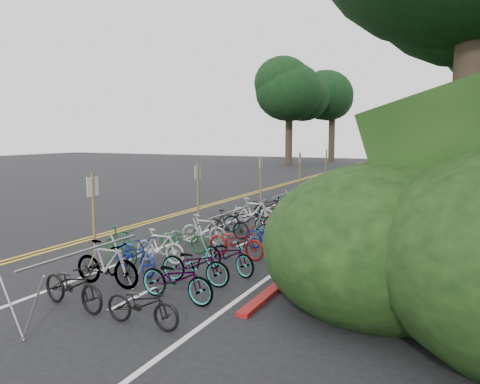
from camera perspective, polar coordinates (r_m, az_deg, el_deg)
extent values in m
plane|color=black|center=(14.10, -17.75, -7.88)|extent=(120.00, 120.00, 0.00)
cube|color=gold|center=(23.27, -4.68, -1.74)|extent=(0.12, 80.00, 0.01)
cube|color=gold|center=(23.12, -4.04, -1.79)|extent=(0.12, 80.00, 0.01)
cube|color=silver|center=(21.87, 2.48, -2.29)|extent=(0.12, 80.00, 0.01)
cube|color=silver|center=(20.62, 13.30, -3.04)|extent=(0.12, 80.00, 0.01)
cube|color=silver|center=(10.70, -12.84, -12.49)|extent=(0.10, 1.60, 0.01)
cube|color=silver|center=(15.65, 0.96, -6.05)|extent=(0.10, 1.60, 0.01)
cube|color=silver|center=(21.15, 7.73, -2.66)|extent=(0.10, 1.60, 0.01)
cube|color=silver|center=(26.87, 11.65, -0.68)|extent=(0.10, 1.60, 0.01)
cube|color=silver|center=(32.68, 14.18, 0.61)|extent=(0.10, 1.60, 0.01)
cube|color=silver|center=(38.56, 15.94, 1.51)|extent=(0.10, 1.60, 0.01)
cube|color=silver|center=(44.47, 17.24, 2.16)|extent=(0.10, 1.60, 0.01)
cube|color=maroon|center=(22.46, 15.64, -2.18)|extent=(0.25, 28.00, 0.10)
cube|color=#382819|center=(32.20, 19.94, 0.44)|extent=(1.40, 44.00, 0.16)
ellipsoid|color=#284C19|center=(13.30, 15.44, -4.09)|extent=(2.00, 2.80, 1.60)
ellipsoid|color=#284C19|center=(18.04, 20.80, 0.22)|extent=(2.60, 3.64, 2.08)
ellipsoid|color=#284C19|center=(23.92, 24.92, 2.66)|extent=(2.20, 3.08, 1.76)
ellipsoid|color=#284C19|center=(29.98, 22.35, 2.72)|extent=(3.00, 4.20, 2.40)
ellipsoid|color=#284C19|center=(35.93, 24.03, 3.53)|extent=(2.40, 3.36, 1.92)
ellipsoid|color=#284C19|center=(39.89, 26.11, 4.70)|extent=(2.80, 3.92, 2.24)
ellipsoid|color=#284C19|center=(16.27, 16.59, -2.62)|extent=(1.80, 2.52, 1.44)
ellipsoid|color=#284C19|center=(27.89, 26.74, 4.35)|extent=(3.20, 4.48, 2.56)
ellipsoid|color=black|center=(10.73, 17.33, -5.88)|extent=(5.28, 6.16, 3.52)
cylinder|color=#2D2319|center=(12.89, 26.16, 9.27)|extent=(0.82, 0.82, 6.02)
cylinder|color=#2D2319|center=(55.05, 5.97, 6.46)|extent=(0.82, 0.82, 6.02)
ellipsoid|color=black|center=(55.27, 6.04, 12.15)|extent=(8.23, 8.23, 7.82)
cylinder|color=#2D2319|center=(61.83, 11.10, 6.21)|extent=(0.80, 0.80, 5.56)
ellipsoid|color=black|center=(61.96, 11.21, 10.78)|extent=(7.20, 7.20, 6.84)
cylinder|color=#A0A1A3|center=(9.82, -18.58, -6.86)|extent=(0.05, 3.16, 0.05)
cylinder|color=#A0A1A3|center=(9.25, -26.23, -12.14)|extent=(0.63, 0.04, 1.23)
cylinder|color=#A0A1A3|center=(8.83, -23.91, -12.91)|extent=(0.63, 0.04, 1.23)
cylinder|color=#A0A1A3|center=(11.22, -14.18, -8.28)|extent=(0.63, 0.04, 1.23)
cylinder|color=#A0A1A3|center=(10.88, -11.88, -8.70)|extent=(0.63, 0.04, 1.23)
cylinder|color=#A0A1A3|center=(14.58, -1.02, -2.43)|extent=(0.05, 3.00, 0.05)
cylinder|color=#A0A1A3|center=(13.61, -4.72, -5.60)|extent=(0.58, 0.04, 1.13)
cylinder|color=#A0A1A3|center=(13.35, -2.63, -5.84)|extent=(0.58, 0.04, 1.13)
cylinder|color=#A0A1A3|center=(16.04, 0.32, -3.64)|extent=(0.58, 0.04, 1.13)
cylinder|color=#A0A1A3|center=(15.82, 2.16, -3.80)|extent=(0.58, 0.04, 1.13)
cylinder|color=#A0A1A3|center=(19.14, 5.67, -0.19)|extent=(0.05, 3.00, 0.05)
cylinder|color=#A0A1A3|center=(18.03, 3.30, -2.46)|extent=(0.58, 0.04, 1.13)
cylinder|color=#A0A1A3|center=(17.83, 4.97, -2.58)|extent=(0.58, 0.04, 1.13)
cylinder|color=#A0A1A3|center=(20.62, 6.24, -1.29)|extent=(0.58, 0.04, 1.13)
cylinder|color=#A0A1A3|center=(20.44, 7.72, -1.38)|extent=(0.58, 0.04, 1.13)
cylinder|color=#A0A1A3|center=(23.88, 9.75, 1.18)|extent=(0.05, 3.00, 0.05)
cylinder|color=#A0A1A3|center=(22.69, 8.08, -0.55)|extent=(0.58, 0.04, 1.13)
cylinder|color=#A0A1A3|center=(22.53, 9.43, -0.63)|extent=(0.58, 0.04, 1.13)
cylinder|color=#A0A1A3|center=(25.35, 9.97, 0.21)|extent=(0.58, 0.04, 1.13)
cylinder|color=#A0A1A3|center=(25.21, 11.20, 0.14)|extent=(0.58, 0.04, 1.13)
cylinder|color=#A0A1A3|center=(28.70, 12.47, 2.09)|extent=(0.05, 3.00, 0.05)
cylinder|color=#A0A1A3|center=(27.47, 11.21, 0.70)|extent=(0.58, 0.04, 1.13)
cylinder|color=#A0A1A3|center=(27.34, 12.34, 0.64)|extent=(0.58, 0.04, 1.13)
cylinder|color=#A0A1A3|center=(30.18, 12.53, 1.23)|extent=(0.58, 0.04, 1.13)
cylinder|color=#A0A1A3|center=(30.06, 13.57, 1.18)|extent=(0.58, 0.04, 1.13)
cylinder|color=#A0A1A3|center=(33.58, 14.41, 2.73)|extent=(0.05, 3.00, 0.05)
cylinder|color=#A0A1A3|center=(32.31, 13.41, 1.58)|extent=(0.58, 0.04, 1.13)
cylinder|color=#A0A1A3|center=(32.20, 14.38, 1.53)|extent=(0.58, 0.04, 1.13)
cylinder|color=#A0A1A3|center=(35.05, 14.37, 1.96)|extent=(0.58, 0.04, 1.13)
cylinder|color=#A0A1A3|center=(34.94, 15.27, 1.92)|extent=(0.58, 0.04, 1.13)
cylinder|color=brown|center=(12.72, -17.37, -3.54)|extent=(0.08, 0.08, 2.57)
cube|color=silver|center=(12.58, -17.53, 0.65)|extent=(0.02, 0.40, 0.50)
cylinder|color=brown|center=(17.44, -5.15, -0.56)|extent=(0.08, 0.08, 2.50)
cube|color=silver|center=(17.35, -5.18, 2.39)|extent=(0.02, 0.40, 0.50)
cylinder|color=brown|center=(22.78, 2.56, 1.25)|extent=(0.08, 0.08, 2.50)
cube|color=silver|center=(22.70, 2.57, 3.51)|extent=(0.02, 0.40, 0.50)
cylinder|color=brown|center=(28.38, 7.29, 2.35)|extent=(0.08, 0.08, 2.50)
cube|color=silver|center=(28.32, 7.32, 4.16)|extent=(0.02, 0.40, 0.50)
cylinder|color=brown|center=(34.11, 10.45, 3.07)|extent=(0.08, 0.08, 2.50)
cube|color=silver|center=(34.06, 10.48, 4.58)|extent=(0.02, 0.40, 0.50)
imported|color=#144C1E|center=(13.53, -14.32, -6.24)|extent=(0.98, 1.70, 0.99)
imported|color=black|center=(10.34, -19.69, -10.63)|extent=(0.94, 1.93, 0.97)
imported|color=black|center=(9.09, -11.82, -13.23)|extent=(0.57, 1.62, 0.85)
imported|color=slate|center=(11.49, -15.93, -8.40)|extent=(0.53, 1.81, 1.09)
imported|color=slate|center=(10.23, -7.69, -10.42)|extent=(0.81, 1.92, 0.98)
imported|color=navy|center=(12.43, -12.72, -7.37)|extent=(1.28, 1.98, 0.98)
imported|color=slate|center=(11.30, -5.47, -8.72)|extent=(0.65, 1.85, 0.97)
imported|color=beige|center=(13.21, -9.75, -6.53)|extent=(0.47, 1.58, 0.95)
imported|color=slate|center=(12.10, -1.41, -7.69)|extent=(1.18, 1.91, 0.95)
imported|color=#144C1E|center=(14.36, -6.94, -5.55)|extent=(0.60, 1.66, 0.87)
imported|color=maroon|center=(13.53, -0.45, -6.09)|extent=(0.77, 1.86, 0.95)
imported|color=#9E9EA3|center=(15.17, -4.43, -4.62)|extent=(0.51, 1.64, 0.98)
imported|color=navy|center=(14.37, 3.67, -5.37)|extent=(0.93, 1.84, 0.92)
imported|color=black|center=(16.10, -1.45, -3.91)|extent=(0.59, 1.66, 0.98)
imported|color=slate|center=(15.30, 5.12, -4.61)|extent=(0.73, 1.81, 0.93)
imported|color=slate|center=(17.04, 0.88, -3.40)|extent=(1.10, 1.85, 0.92)
imported|color=maroon|center=(16.68, 5.27, -3.51)|extent=(0.74, 1.73, 1.01)
imported|color=beige|center=(18.24, 1.64, -2.43)|extent=(0.56, 1.83, 1.09)
imported|color=maroon|center=(17.89, 6.68, -3.08)|extent=(0.76, 1.65, 0.84)
imported|color=black|center=(19.44, 3.63, -2.11)|extent=(1.19, 1.86, 0.92)
imported|color=#144C1E|center=(18.82, 8.76, -2.39)|extent=(1.23, 1.97, 0.98)
imported|color=slate|center=(20.62, 3.43, -1.56)|extent=(0.99, 1.87, 0.93)
imported|color=#144C1E|center=(20.06, 9.05, -1.75)|extent=(0.97, 1.77, 1.02)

